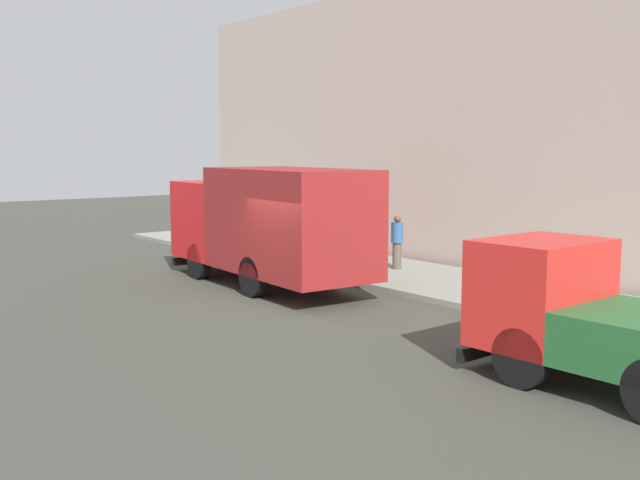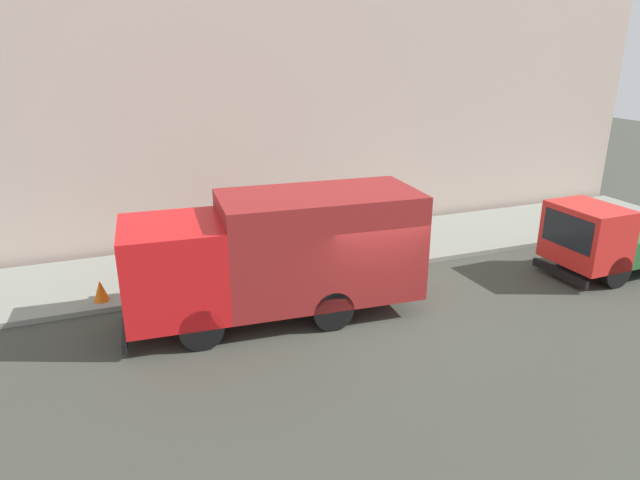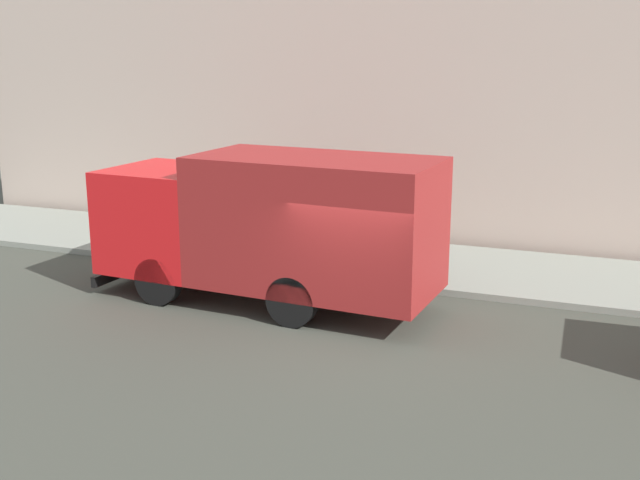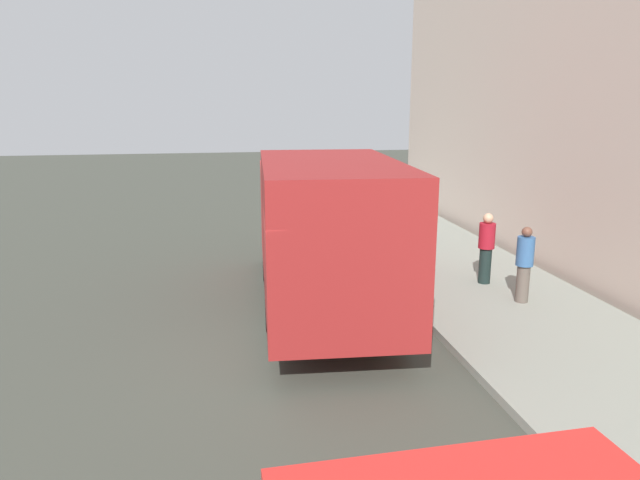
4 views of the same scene
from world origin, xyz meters
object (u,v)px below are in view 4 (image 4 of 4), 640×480
at_px(large_utility_truck, 324,227).
at_px(pedestrian_standing, 486,247).
at_px(traffic_cone_orange, 375,237).
at_px(pedestrian_walking, 524,263).

distance_m(large_utility_truck, pedestrian_standing, 4.01).
bearing_deg(traffic_cone_orange, pedestrian_standing, -66.58).
distance_m(large_utility_truck, traffic_cone_orange, 5.06).
height_order(large_utility_truck, pedestrian_walking, large_utility_truck).
height_order(pedestrian_walking, pedestrian_standing, pedestrian_standing).
distance_m(pedestrian_standing, traffic_cone_orange, 4.05).
xyz_separation_m(large_utility_truck, traffic_cone_orange, (2.29, 4.31, -1.32)).
height_order(large_utility_truck, pedestrian_standing, large_utility_truck).
xyz_separation_m(large_utility_truck, pedestrian_standing, (3.89, 0.64, -0.74)).
bearing_deg(pedestrian_standing, pedestrian_walking, 81.09).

